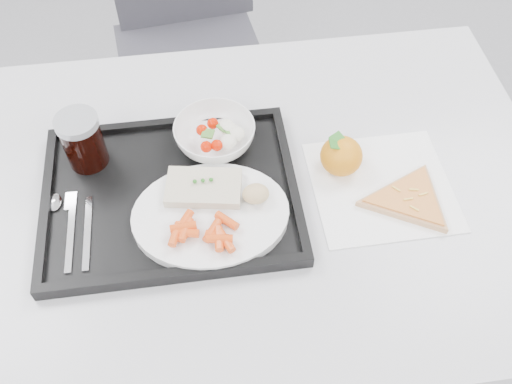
{
  "coord_description": "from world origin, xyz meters",
  "views": [
    {
      "loc": [
        -0.04,
        -0.33,
        1.58
      ],
      "look_at": [
        0.04,
        0.27,
        0.77
      ],
      "focal_mm": 40.0,
      "sensor_mm": 36.0,
      "label": 1
    }
  ],
  "objects": [
    {
      "name": "bread_roll",
      "position": [
        0.04,
        0.25,
        0.8
      ],
      "size": [
        0.05,
        0.04,
        0.03
      ],
      "color": "#DAAE7D",
      "rests_on": "dinner_plate"
    },
    {
      "name": "salad_bowl",
      "position": [
        -0.02,
        0.4,
        0.79
      ],
      "size": [
        0.15,
        0.15,
        0.05
      ],
      "color": "white",
      "rests_on": "tray"
    },
    {
      "name": "carrot_pile",
      "position": [
        -0.06,
        0.19,
        0.79
      ],
      "size": [
        0.12,
        0.09,
        0.02
      ],
      "color": "#E14A15",
      "rests_on": "dinner_plate"
    },
    {
      "name": "tangerine",
      "position": [
        0.21,
        0.32,
        0.79
      ],
      "size": [
        0.09,
        0.09,
        0.08
      ],
      "color": "#F6A000",
      "rests_on": "napkin"
    },
    {
      "name": "napkin",
      "position": [
        0.27,
        0.27,
        0.75
      ],
      "size": [
        0.25,
        0.24,
        0.0
      ],
      "color": "white",
      "rests_on": "table"
    },
    {
      "name": "cutlery",
      "position": [
        -0.28,
        0.26,
        0.77
      ],
      "size": [
        0.08,
        0.17,
        0.01
      ],
      "color": "silver",
      "rests_on": "tray"
    },
    {
      "name": "chair",
      "position": [
        -0.05,
        1.1,
        0.54
      ],
      "size": [
        0.46,
        0.46,
        0.93
      ],
      "color": "#343339",
      "rests_on": "ground"
    },
    {
      "name": "cola_glass",
      "position": [
        -0.25,
        0.39,
        0.82
      ],
      "size": [
        0.08,
        0.08,
        0.11
      ],
      "color": "black",
      "rests_on": "tray"
    },
    {
      "name": "salad_contents",
      "position": [
        -0.0,
        0.39,
        0.8
      ],
      "size": [
        0.09,
        0.08,
        0.03
      ],
      "color": "red",
      "rests_on": "salad_bowl"
    },
    {
      "name": "pizza_slice",
      "position": [
        0.31,
        0.23,
        0.76
      ],
      "size": [
        0.2,
        0.2,
        0.02
      ],
      "color": "tan",
      "rests_on": "napkin"
    },
    {
      "name": "fish_fillet",
      "position": [
        -0.05,
        0.28,
        0.79
      ],
      "size": [
        0.14,
        0.1,
        0.03
      ],
      "color": "beige",
      "rests_on": "dinner_plate"
    },
    {
      "name": "dinner_plate",
      "position": [
        -0.04,
        0.23,
        0.77
      ],
      "size": [
        0.27,
        0.27,
        0.02
      ],
      "color": "white",
      "rests_on": "tray"
    },
    {
      "name": "tray",
      "position": [
        -0.11,
        0.3,
        0.76
      ],
      "size": [
        0.45,
        0.35,
        0.03
      ],
      "color": "black",
      "rests_on": "table"
    },
    {
      "name": "table",
      "position": [
        0.0,
        0.3,
        0.68
      ],
      "size": [
        1.2,
        0.8,
        0.75
      ],
      "color": "#ABABAD",
      "rests_on": "ground"
    }
  ]
}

